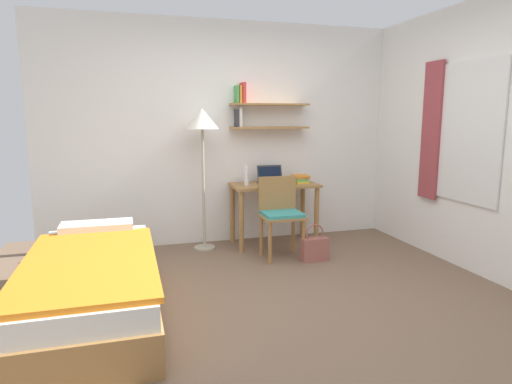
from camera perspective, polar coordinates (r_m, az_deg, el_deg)
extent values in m
plane|color=brown|center=(3.70, 4.05, -14.32)|extent=(5.28, 5.28, 0.00)
cube|color=white|center=(5.33, -3.42, 7.49)|extent=(4.40, 0.05, 2.60)
cube|color=#9E703D|center=(5.32, 1.76, 8.30)|extent=(0.94, 0.22, 0.02)
cube|color=#333338|center=(5.22, -2.52, 9.50)|extent=(0.02, 0.16, 0.20)
cube|color=silver|center=(5.24, -2.16, 9.59)|extent=(0.04, 0.15, 0.22)
cube|color=#9E703D|center=(5.32, 1.77, 11.23)|extent=(0.94, 0.22, 0.02)
cube|color=#4CA856|center=(5.24, -2.53, 12.47)|extent=(0.03, 0.15, 0.20)
cube|color=orange|center=(5.24, -2.15, 12.46)|extent=(0.03, 0.16, 0.20)
cube|color=#D13D38|center=(5.25, -1.69, 12.65)|extent=(0.04, 0.16, 0.23)
cube|color=white|center=(4.51, 29.30, 5.88)|extent=(0.05, 4.40, 2.60)
cube|color=silver|center=(4.76, 25.77, 6.89)|extent=(0.02, 0.83, 1.36)
cube|color=white|center=(4.76, 25.85, 6.89)|extent=(0.01, 0.77, 1.30)
cube|color=#993D42|center=(5.14, 21.64, 7.31)|extent=(0.03, 0.28, 1.46)
cube|color=#9E703D|center=(3.69, -20.22, -12.61)|extent=(0.91, 2.06, 0.28)
cube|color=silver|center=(3.62, -20.43, -9.38)|extent=(0.88, 2.00, 0.16)
cube|color=orange|center=(3.47, -20.66, -8.47)|extent=(0.93, 1.69, 0.04)
cube|color=white|center=(4.35, -19.82, -4.36)|extent=(0.64, 0.28, 0.10)
cube|color=#9E703D|center=(5.19, 2.37, 0.90)|extent=(1.00, 0.53, 0.03)
cylinder|color=#9E703D|center=(4.94, -1.85, -3.85)|extent=(0.06, 0.06, 0.69)
cylinder|color=#9E703D|center=(5.23, 7.81, -3.17)|extent=(0.06, 0.06, 0.69)
cylinder|color=#9E703D|center=(5.34, -3.01, -2.81)|extent=(0.06, 0.06, 0.69)
cylinder|color=#9E703D|center=(5.61, 6.02, -2.24)|extent=(0.06, 0.06, 0.69)
cube|color=#9E703D|center=(4.71, 3.40, -3.20)|extent=(0.44, 0.38, 0.03)
cube|color=teal|center=(4.70, 3.40, -2.84)|extent=(0.41, 0.35, 0.03)
cube|color=#9E703D|center=(4.82, 2.75, -0.11)|extent=(0.42, 0.04, 0.36)
cylinder|color=#9E703D|center=(4.57, 1.82, -6.62)|extent=(0.04, 0.04, 0.44)
cylinder|color=#9E703D|center=(4.69, 6.16, -6.23)|extent=(0.04, 0.04, 0.44)
cylinder|color=#9E703D|center=(4.85, 0.68, -5.63)|extent=(0.04, 0.04, 0.44)
cylinder|color=#9E703D|center=(4.97, 4.80, -5.29)|extent=(0.04, 0.04, 0.44)
cylinder|color=#B2A893|center=(5.17, -6.64, -7.13)|extent=(0.24, 0.24, 0.02)
cylinder|color=#B2A893|center=(5.02, -6.79, 0.39)|extent=(0.03, 0.03, 1.35)
cone|color=silver|center=(4.95, -6.98, 9.38)|extent=(0.36, 0.36, 0.22)
cube|color=#2D2D33|center=(5.23, 2.03, 1.19)|extent=(0.31, 0.21, 0.01)
cube|color=#2D2D33|center=(5.29, 1.77, 2.41)|extent=(0.30, 0.06, 0.19)
cube|color=black|center=(5.28, 1.79, 2.39)|extent=(0.27, 0.05, 0.16)
cylinder|color=silver|center=(5.07, -1.25, 2.20)|extent=(0.06, 0.06, 0.24)
cube|color=gold|center=(5.34, 5.77, 1.40)|extent=(0.17, 0.25, 0.03)
cube|color=#4CA856|center=(5.33, 5.69, 1.66)|extent=(0.18, 0.25, 0.02)
cube|color=orange|center=(5.33, 5.69, 1.90)|extent=(0.19, 0.23, 0.02)
cube|color=orange|center=(5.32, 5.74, 2.10)|extent=(0.20, 0.22, 0.02)
cube|color=#99564C|center=(4.73, 7.55, -7.33)|extent=(0.28, 0.13, 0.25)
torus|color=#99564C|center=(4.69, 7.59, -5.30)|extent=(0.20, 0.02, 0.20)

